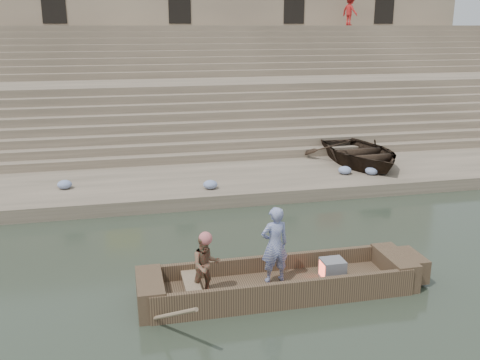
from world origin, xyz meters
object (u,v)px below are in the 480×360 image
object	(u,v)px
pedestrian	(350,11)
television	(332,269)
main_rowboat	(278,288)
standing_man	(275,245)
beached_rowboat	(360,152)
rowing_man	(206,265)

from	to	relation	value
pedestrian	television	bearing A→B (deg)	133.75
main_rowboat	standing_man	size ratio (longest dim) A/B	3.15
main_rowboat	standing_man	bearing A→B (deg)	113.45
television	pedestrian	size ratio (longest dim) A/B	0.27
television	beached_rowboat	xyz separation A→B (m)	(4.28, 7.91, 0.43)
standing_man	beached_rowboat	world-z (taller)	standing_man
main_rowboat	television	bearing A→B (deg)	0.00
pedestrian	standing_man	bearing A→B (deg)	131.09
beached_rowboat	standing_man	bearing A→B (deg)	-128.68
standing_man	rowing_man	size ratio (longest dim) A/B	1.31
pedestrian	rowing_man	bearing A→B (deg)	128.45
standing_man	pedestrian	bearing A→B (deg)	-124.21
beached_rowboat	television	bearing A→B (deg)	-121.97
main_rowboat	television	world-z (taller)	television
pedestrian	main_rowboat	bearing A→B (deg)	131.34
standing_man	pedestrian	size ratio (longest dim) A/B	0.93
main_rowboat	television	xyz separation A→B (m)	(1.14, 0.00, 0.31)
rowing_man	pedestrian	bearing A→B (deg)	54.21
television	pedestrian	bearing A→B (deg)	65.96
main_rowboat	rowing_man	distance (m)	1.65
beached_rowboat	pedestrian	distance (m)	16.11
main_rowboat	beached_rowboat	size ratio (longest dim) A/B	1.15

